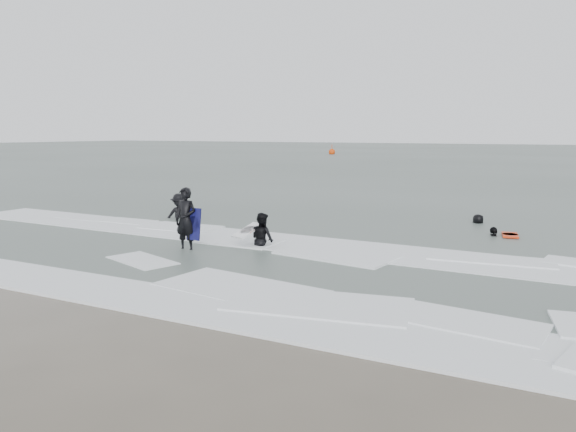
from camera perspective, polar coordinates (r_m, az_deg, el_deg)
The scene contains 10 objects.
ground at distance 12.75m, azimuth -10.86°, elevation -7.86°, with size 320.00×320.00×0.00m, color brown.
sea at distance 89.83m, azimuth 23.53°, elevation 5.62°, with size 320.00×320.00×0.00m, color #47544C.
surfer_centre at distance 17.23m, azimuth -10.26°, elevation -3.53°, with size 0.71×0.47×1.95m, color black.
surfer_wading at distance 17.42m, azimuth -2.62°, elevation -3.27°, with size 0.81×0.63×1.66m, color black.
surfer_breaker at distance 23.52m, azimuth -10.95°, elevation -0.32°, with size 1.24×0.71×1.92m, color black.
surfer_right_near at distance 20.37m, azimuth 20.17°, elevation -2.06°, with size 0.89×0.37×1.52m, color black.
surfer_right_far at distance 23.03m, azimuth 18.74°, elevation -0.81°, with size 0.76×0.49×1.55m, color black.
surf_foam at distance 15.67m, azimuth -2.27°, elevation -4.46°, with size 30.03×9.06×0.09m.
bodyboards at distance 17.72m, azimuth 3.92°, elevation -1.44°, with size 8.62×7.48×1.25m.
buoy at distance 89.04m, azimuth 4.48°, elevation 6.51°, with size 1.00×1.00×1.65m.
Camera 1 is at (7.81, -9.43, 3.57)m, focal length 35.00 mm.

